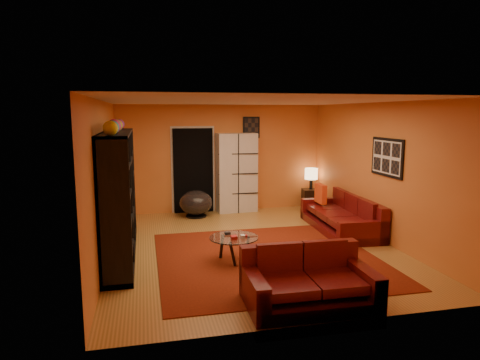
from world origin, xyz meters
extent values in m
plane|color=olive|center=(0.00, 0.00, 0.00)|extent=(6.00, 6.00, 0.00)
plane|color=white|center=(0.00, 0.00, 2.60)|extent=(6.00, 6.00, 0.00)
plane|color=orange|center=(0.00, 3.00, 1.30)|extent=(6.00, 0.00, 6.00)
plane|color=orange|center=(0.00, -3.00, 1.30)|extent=(6.00, 0.00, 6.00)
plane|color=orange|center=(-2.50, 0.00, 1.30)|extent=(0.00, 6.00, 6.00)
plane|color=orange|center=(2.50, 0.00, 1.30)|extent=(0.00, 6.00, 6.00)
cube|color=#5A170A|center=(0.10, -0.70, 0.01)|extent=(3.60, 3.60, 0.01)
cube|color=black|center=(-0.70, 2.96, 1.02)|extent=(0.95, 0.10, 2.04)
cube|color=black|center=(2.48, -0.30, 1.60)|extent=(0.03, 1.00, 0.70)
cube|color=black|center=(0.75, 2.98, 2.05)|extent=(0.42, 0.03, 0.52)
cube|color=black|center=(-2.27, 0.00, 1.05)|extent=(0.45, 3.00, 2.10)
imported|color=black|center=(-2.23, -0.03, 0.97)|extent=(0.86, 0.11, 0.49)
cube|color=#500A0C|center=(2.05, 0.64, 0.16)|extent=(1.08, 2.37, 0.32)
cube|color=#500A0C|center=(2.43, 0.62, 0.42)|extent=(0.31, 2.33, 0.85)
cube|color=#500A0C|center=(1.99, -0.43, 0.31)|extent=(0.96, 0.23, 0.62)
cube|color=#500A0C|center=(2.11, 1.71, 0.31)|extent=(0.96, 0.23, 0.62)
cube|color=#500A0C|center=(1.97, -0.01, 0.47)|extent=(0.76, 0.67, 0.12)
cube|color=#500A0C|center=(2.01, 0.64, 0.47)|extent=(0.76, 0.67, 0.12)
cube|color=#500A0C|center=(2.05, 1.29, 0.47)|extent=(0.76, 0.67, 0.12)
cube|color=#500A0C|center=(0.12, -2.50, 0.16)|extent=(1.63, 1.00, 0.32)
cube|color=#500A0C|center=(0.13, -2.11, 0.42)|extent=(1.61, 0.21, 0.85)
cube|color=#500A0C|center=(0.84, -2.51, 0.31)|extent=(0.20, 0.97, 0.62)
cube|color=#500A0C|center=(-0.59, -2.49, 0.31)|extent=(0.20, 0.97, 0.62)
cube|color=#500A0C|center=(0.43, -2.55, 0.47)|extent=(0.62, 0.76, 0.12)
cube|color=#500A0C|center=(-0.19, -2.53, 0.47)|extent=(0.62, 0.76, 0.12)
cube|color=#FA4D1B|center=(1.95, 1.42, 0.63)|extent=(0.12, 0.42, 0.42)
cylinder|color=silver|center=(-0.47, -0.71, 0.40)|extent=(0.80, 0.80, 0.02)
cylinder|color=black|center=(-0.23, -0.66, 0.20)|extent=(0.05, 0.05, 0.38)
cylinder|color=black|center=(-0.64, -0.53, 0.20)|extent=(0.05, 0.05, 0.38)
cylinder|color=black|center=(-0.54, -0.95, 0.20)|extent=(0.05, 0.05, 0.38)
cube|color=silver|center=(0.34, 2.80, 0.96)|extent=(0.98, 0.48, 1.92)
cylinder|color=black|center=(-0.71, 2.45, 0.02)|extent=(0.44, 0.44, 0.03)
cylinder|color=black|center=(-0.71, 2.45, 0.10)|extent=(0.06, 0.06, 0.15)
ellipsoid|color=#403839|center=(-0.71, 2.45, 0.34)|extent=(0.76, 0.76, 0.57)
cube|color=black|center=(2.23, 2.67, 0.25)|extent=(0.46, 0.46, 0.50)
cylinder|color=black|center=(2.23, 2.67, 0.63)|extent=(0.08, 0.08, 0.26)
cylinder|color=#FFD08C|center=(2.23, 2.67, 0.89)|extent=(0.32, 0.32, 0.28)
camera|label=1|loc=(-1.85, -7.28, 2.40)|focal=32.00mm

